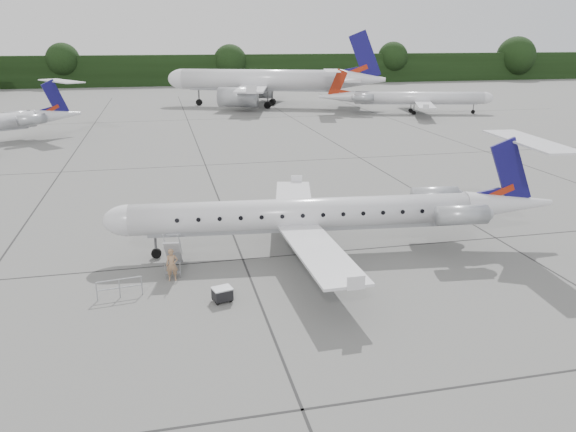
{
  "coord_description": "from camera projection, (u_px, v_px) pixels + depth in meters",
  "views": [
    {
      "loc": [
        -10.25,
        -28.27,
        12.64
      ],
      "look_at": [
        -3.11,
        3.19,
        2.3
      ],
      "focal_mm": 35.0,
      "sensor_mm": 36.0,
      "label": 1
    }
  ],
  "objects": [
    {
      "name": "treeline",
      "position": [
        196.0,
        70.0,
        151.77
      ],
      "size": [
        260.0,
        4.0,
        8.0
      ],
      "primitive_type": "cube",
      "color": "black",
      "rests_on": "ground"
    },
    {
      "name": "bg_narrowbody",
      "position": [
        260.0,
        69.0,
        104.13
      ],
      "size": [
        45.25,
        39.16,
        13.63
      ],
      "primitive_type": null,
      "rotation": [
        0.0,
        0.0,
        -0.37
      ],
      "color": "silver",
      "rests_on": "ground"
    },
    {
      "name": "main_regional_jet",
      "position": [
        303.0,
        199.0,
        33.57
      ],
      "size": [
        27.98,
        21.4,
        6.73
      ],
      "primitive_type": null,
      "rotation": [
        0.0,
        0.0,
        -0.1
      ],
      "color": "silver",
      "rests_on": "ground"
    },
    {
      "name": "ground",
      "position": [
        353.0,
        267.0,
        32.27
      ],
      "size": [
        320.0,
        320.0,
        0.0
      ],
      "primitive_type": "plane",
      "color": "slate",
      "rests_on": "ground"
    },
    {
      "name": "airstair",
      "position": [
        173.0,
        254.0,
        31.39
      ],
      "size": [
        1.07,
        2.31,
        2.11
      ],
      "primitive_type": null,
      "rotation": [
        0.0,
        0.0,
        -0.1
      ],
      "color": "silver",
      "rests_on": "ground"
    },
    {
      "name": "passenger",
      "position": [
        172.0,
        265.0,
        30.24
      ],
      "size": [
        0.67,
        0.46,
        1.8
      ],
      "primitive_type": "imported",
      "rotation": [
        0.0,
        0.0,
        -0.04
      ],
      "color": "#987353",
      "rests_on": "ground"
    },
    {
      "name": "bg_regional_right",
      "position": [
        419.0,
        92.0,
        95.39
      ],
      "size": [
        32.05,
        26.27,
        7.36
      ],
      "primitive_type": null,
      "rotation": [
        0.0,
        0.0,
        2.9
      ],
      "color": "silver",
      "rests_on": "ground"
    },
    {
      "name": "baggage_cart",
      "position": [
        222.0,
        294.0,
        27.95
      ],
      "size": [
        1.06,
        0.94,
        0.79
      ],
      "primitive_type": null,
      "rotation": [
        0.0,
        0.0,
        0.26
      ],
      "color": "black",
      "rests_on": "ground"
    },
    {
      "name": "safety_railing",
      "position": [
        120.0,
        289.0,
        28.32
      ],
      "size": [
        2.19,
        0.37,
        1.0
      ],
      "primitive_type": null,
      "rotation": [
        0.0,
        0.0,
        0.13
      ],
      "color": "#979A9F",
      "rests_on": "ground"
    }
  ]
}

